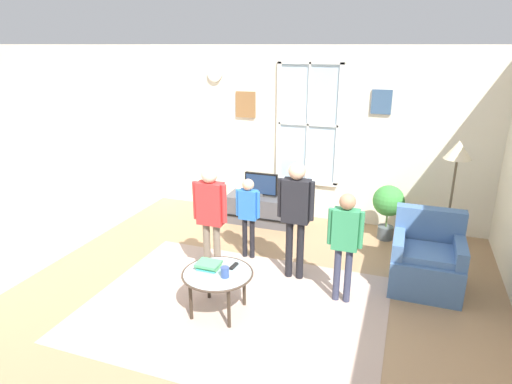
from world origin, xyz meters
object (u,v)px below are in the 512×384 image
coffee_table (218,275)px  person_red_shirt (211,210)px  tv_stand (261,209)px  person_black_shirt (296,208)px  book_stack (208,265)px  potted_plant_by_window (388,204)px  television (261,184)px  floor_lamp (457,162)px  cup (225,272)px  person_blue_shirt (248,209)px  remote_near_books (234,266)px  armchair (426,261)px  person_green_shirt (345,236)px

coffee_table → person_red_shirt: 0.85m
tv_stand → person_black_shirt: person_black_shirt is taller
coffee_table → person_red_shirt: size_ratio=0.53×
book_stack → potted_plant_by_window: (1.63, 2.42, 0.03)m
television → floor_lamp: floor_lamp is taller
television → cup: 2.53m
tv_stand → potted_plant_by_window: (1.87, 0.03, 0.31)m
person_blue_shirt → person_black_shirt: size_ratio=0.75×
book_stack → person_red_shirt: (-0.24, 0.58, 0.37)m
cup → person_red_shirt: 0.90m
cup → person_red_shirt: person_red_shirt is taller
tv_stand → cup: size_ratio=9.54×
television → remote_near_books: television is taller
cup → floor_lamp: (2.14, 2.01, 0.81)m
person_black_shirt → cup: bearing=-113.7°
person_blue_shirt → person_black_shirt: bearing=-23.8°
armchair → person_black_shirt: size_ratio=0.61×
person_green_shirt → person_blue_shirt: 1.45m
potted_plant_by_window → cup: bearing=-119.0°
book_stack → potted_plant_by_window: 2.91m
tv_stand → remote_near_books: 2.33m
tv_stand → television: (0.00, -0.00, 0.41)m
book_stack → cup: 0.25m
tv_stand → potted_plant_by_window: bearing=0.9°
television → potted_plant_by_window: 1.88m
person_black_shirt → floor_lamp: size_ratio=0.90×
book_stack → person_red_shirt: person_red_shirt is taller
cup → person_blue_shirt: bearing=100.6°
television → book_stack: (0.25, -2.38, -0.13)m
cup → armchair: bearing=34.5°
coffee_table → book_stack: book_stack is taller
television → floor_lamp: (2.61, -0.47, 0.69)m
cup → person_blue_shirt: 1.35m
cup → remote_near_books: size_ratio=0.79×
armchair → potted_plant_by_window: 1.33m
person_black_shirt → tv_stand: bearing=122.0°
remote_near_books → person_green_shirt: bearing=24.3°
armchair → cup: 2.32m
person_black_shirt → floor_lamp: (1.69, 1.00, 0.43)m
armchair → remote_near_books: (-1.90, -1.09, 0.14)m
cup → person_blue_shirt: person_blue_shirt is taller
television → coffee_table: (0.37, -2.43, -0.20)m
tv_stand → remote_near_books: remote_near_books is taller
television → person_black_shirt: size_ratio=0.36×
book_stack → remote_near_books: (0.23, 0.12, -0.03)m
coffee_table → cup: 0.15m
tv_stand → coffee_table: (0.37, -2.44, 0.21)m
television → person_red_shirt: (0.01, -1.80, 0.23)m
television → remote_near_books: (0.48, -2.27, -0.16)m
tv_stand → person_blue_shirt: (0.23, -1.17, 0.45)m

